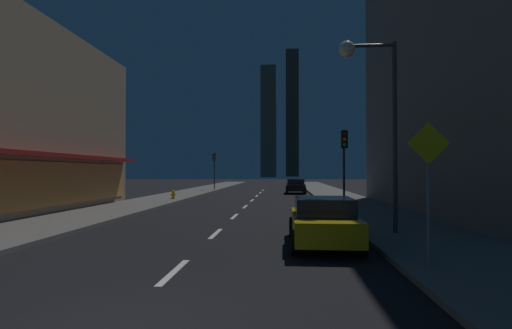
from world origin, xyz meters
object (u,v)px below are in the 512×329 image
object	(u,v)px
pedestrian_crossing_sign	(429,181)
car_parked_far	(296,186)
traffic_light_far_left	(214,163)
traffic_light_near_right	(344,152)
car_parked_near	(323,221)
fire_hydrant_far_left	(173,195)
street_lamp_right	(370,89)

from	to	relation	value
pedestrian_crossing_sign	car_parked_far	bearing A→B (deg)	93.82
traffic_light_far_left	pedestrian_crossing_sign	distance (m)	36.33
traffic_light_far_left	traffic_light_near_right	bearing A→B (deg)	-64.89
car_parked_near	fire_hydrant_far_left	xyz separation A→B (m)	(-9.50, 16.77, -0.29)
fire_hydrant_far_left	traffic_light_far_left	xyz separation A→B (m)	(0.40, 14.83, 2.74)
traffic_light_far_left	car_parked_far	bearing A→B (deg)	-27.04
car_parked_far	traffic_light_far_left	xyz separation A→B (m)	(-9.10, 4.64, 2.45)
car_parked_near	street_lamp_right	bearing A→B (deg)	43.75
traffic_light_far_left	pedestrian_crossing_sign	world-z (taller)	traffic_light_far_left
traffic_light_near_right	traffic_light_far_left	distance (m)	25.92
fire_hydrant_far_left	traffic_light_far_left	world-z (taller)	traffic_light_far_left
fire_hydrant_far_left	car_parked_near	bearing A→B (deg)	-60.47
fire_hydrant_far_left	pedestrian_crossing_sign	size ratio (longest dim) A/B	0.21
car_parked_far	fire_hydrant_far_left	size ratio (longest dim) A/B	6.48
fire_hydrant_far_left	street_lamp_right	bearing A→B (deg)	-53.18
car_parked_near	car_parked_far	bearing A→B (deg)	90.00
fire_hydrant_far_left	pedestrian_crossing_sign	distance (m)	22.90
traffic_light_near_right	pedestrian_crossing_sign	distance (m)	11.17
street_lamp_right	car_parked_near	bearing A→B (deg)	-136.25
pedestrian_crossing_sign	traffic_light_far_left	bearing A→B (deg)	107.80
car_parked_far	pedestrian_crossing_sign	bearing A→B (deg)	-86.18
car_parked_near	traffic_light_far_left	size ratio (longest dim) A/B	1.01
traffic_light_far_left	street_lamp_right	xyz separation A→B (m)	(10.88, -29.90, 1.87)
traffic_light_near_right	street_lamp_right	bearing A→B (deg)	-91.07
car_parked_near	pedestrian_crossing_sign	xyz separation A→B (m)	(2.00, -2.97, 1.28)
pedestrian_crossing_sign	street_lamp_right	bearing A→B (deg)	92.70
traffic_light_far_left	pedestrian_crossing_sign	xyz separation A→B (m)	(11.10, -34.57, -1.18)
car_parked_far	traffic_light_far_left	bearing A→B (deg)	152.96
car_parked_far	street_lamp_right	world-z (taller)	street_lamp_right
traffic_light_near_right	pedestrian_crossing_sign	size ratio (longest dim) A/B	1.33
car_parked_near	traffic_light_near_right	xyz separation A→B (m)	(1.90, 8.14, 2.45)
traffic_light_far_left	street_lamp_right	world-z (taller)	street_lamp_right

